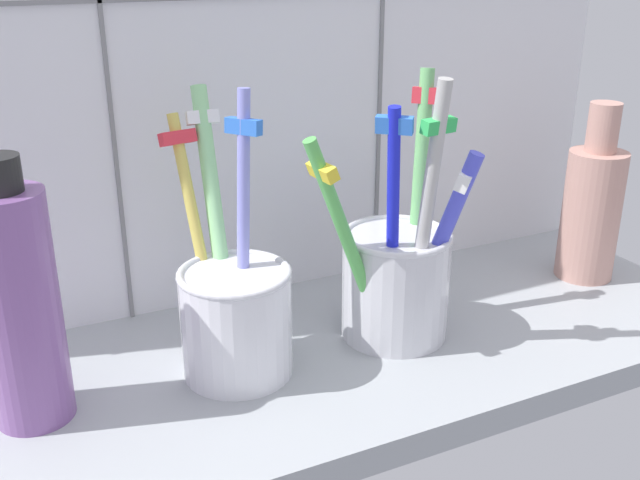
# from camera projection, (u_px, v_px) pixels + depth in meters

# --- Properties ---
(counter_slab) EXTENTS (0.64, 0.22, 0.02)m
(counter_slab) POSITION_uv_depth(u_px,v_px,m) (320.00, 363.00, 0.53)
(counter_slab) COLOR #9EA3A8
(counter_slab) RESTS_ON ground
(tile_wall_back) EXTENTS (0.64, 0.02, 0.45)m
(tile_wall_back) POSITION_uv_depth(u_px,v_px,m) (249.00, 32.00, 0.55)
(tile_wall_back) COLOR white
(tile_wall_back) RESTS_ON ground
(toothbrush_cup_left) EXTENTS (0.07, 0.11, 0.19)m
(toothbrush_cup_left) POSITION_uv_depth(u_px,v_px,m) (235.00, 310.00, 0.48)
(toothbrush_cup_left) COLOR white
(toothbrush_cup_left) RESTS_ON counter_slab
(toothbrush_cup_right) EXTENTS (0.12, 0.08, 0.19)m
(toothbrush_cup_right) POSITION_uv_depth(u_px,v_px,m) (398.00, 273.00, 0.53)
(toothbrush_cup_right) COLOR silver
(toothbrush_cup_right) RESTS_ON counter_slab
(ceramic_vase) EXTENTS (0.05, 0.05, 0.15)m
(ceramic_vase) POSITION_uv_depth(u_px,v_px,m) (592.00, 208.00, 0.62)
(ceramic_vase) COLOR tan
(ceramic_vase) RESTS_ON counter_slab
(soap_bottle) EXTENTS (0.05, 0.05, 0.16)m
(soap_bottle) POSITION_uv_depth(u_px,v_px,m) (19.00, 305.00, 0.42)
(soap_bottle) COLOR #7E5395
(soap_bottle) RESTS_ON counter_slab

